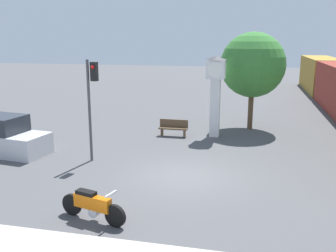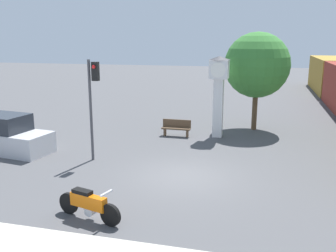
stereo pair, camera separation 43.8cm
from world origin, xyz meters
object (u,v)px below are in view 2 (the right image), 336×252
(traffic_light, at_px, (93,92))
(street_tree, at_px, (257,65))
(motorcycle, at_px, (88,204))
(parked_car, at_px, (7,136))
(bench, at_px, (176,127))
(clock_tower, at_px, (219,84))

(traffic_light, xyz_separation_m, street_tree, (6.65, 7.71, 0.76))
(motorcycle, height_order, parked_car, parked_car)
(bench, relative_size, parked_car, 0.36)
(clock_tower, xyz_separation_m, parked_car, (-9.41, -5.33, -2.18))
(street_tree, xyz_separation_m, parked_car, (-11.31, -7.56, -3.06))
(motorcycle, height_order, clock_tower, clock_tower)
(clock_tower, xyz_separation_m, bench, (-2.23, -0.46, -2.44))
(street_tree, relative_size, bench, 3.57)
(street_tree, relative_size, parked_car, 1.30)
(traffic_light, bearing_deg, motorcycle, -66.87)
(traffic_light, distance_m, parked_car, 5.20)
(traffic_light, bearing_deg, clock_tower, 49.06)
(traffic_light, bearing_deg, street_tree, 49.20)
(motorcycle, relative_size, street_tree, 0.40)
(street_tree, distance_m, bench, 5.95)
(traffic_light, bearing_deg, bench, 63.30)
(clock_tower, bearing_deg, parked_car, -150.48)
(motorcycle, relative_size, traffic_light, 0.51)
(bench, bearing_deg, motorcycle, -91.50)
(bench, bearing_deg, street_tree, 33.10)
(street_tree, bearing_deg, motorcycle, -108.73)
(street_tree, distance_m, parked_car, 13.95)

